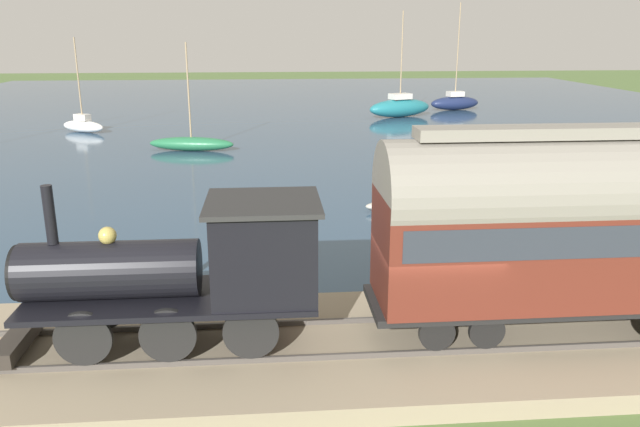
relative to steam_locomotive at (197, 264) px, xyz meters
name	(u,v)px	position (x,y,z in m)	size (l,w,h in m)	color
ground_plane	(426,355)	(-0.07, -4.90, -2.28)	(200.00, 200.00, 0.00)	#516B38
harbor_water	(306,112)	(42.89, -4.90, -2.27)	(80.00, 80.00, 0.01)	#2D4760
rail_embankment	(426,345)	(0.00, -4.90, -2.07)	(5.17, 56.00, 0.53)	gray
steam_locomotive	(197,264)	(0.00, 0.00, 0.00)	(2.22, 6.54, 3.47)	black
passenger_coach	(568,221)	(0.00, -7.85, 0.74)	(2.26, 8.44, 4.50)	black
sailboat_green	(191,143)	(25.19, 3.05, -1.82)	(2.00, 5.23, 6.28)	#236B42
sailboat_teal	(400,107)	(39.26, -12.51, -1.46)	(3.81, 6.00, 8.45)	#1E707A
sailboat_white	(83,125)	(33.00, 11.48, -1.75)	(2.70, 3.63, 6.49)	white
sailboat_navy	(455,102)	(43.60, -18.47, -1.57)	(2.51, 4.92, 9.27)	#192347
rowboat_far_out	(593,197)	(12.13, -15.11, -2.10)	(1.90, 2.43, 0.34)	silver
rowboat_off_pier	(403,205)	(11.28, -6.79, -2.04)	(0.86, 3.02, 0.46)	#B7B2A3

